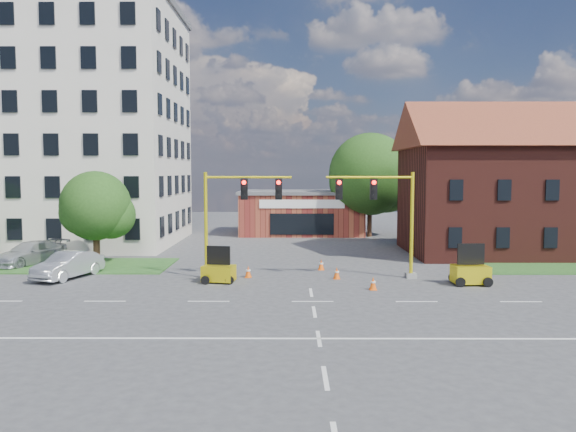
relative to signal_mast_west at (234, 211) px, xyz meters
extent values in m
plane|color=#3C3C3E|center=(4.36, -6.00, -3.92)|extent=(120.00, 120.00, 0.00)
cube|color=#204B1C|center=(-15.64, 4.00, -3.88)|extent=(22.00, 6.00, 0.08)
cube|color=silver|center=(-15.64, 16.00, 6.08)|extent=(18.00, 15.00, 20.00)
cube|color=#545356|center=(-15.64, 16.00, 16.38)|extent=(18.40, 15.40, 0.60)
cube|color=maroon|center=(4.36, 24.00, -1.92)|extent=(12.00, 8.00, 4.00)
cube|color=#545356|center=(4.36, 24.00, 0.23)|extent=(12.40, 8.40, 0.30)
cube|color=white|center=(4.36, 19.95, -0.72)|extent=(8.00, 0.10, 0.80)
cube|color=black|center=(4.36, 19.95, -2.62)|extent=(6.00, 0.10, 2.00)
cube|color=#4B1C16|center=(22.36, 10.00, 0.08)|extent=(20.00, 10.00, 8.00)
cylinder|color=#3D2416|center=(10.86, 21.00, -1.80)|extent=(0.44, 0.44, 4.25)
sphere|color=#214716|center=(10.86, 21.00, 2.07)|extent=(7.84, 7.84, 7.84)
sphere|color=#214716|center=(12.42, 21.30, 1.10)|extent=(5.49, 5.49, 5.49)
cylinder|color=#3D2416|center=(-9.64, 4.50, -2.51)|extent=(0.44, 0.44, 2.82)
sphere|color=#214716|center=(-9.64, 4.50, 0.05)|extent=(4.61, 4.61, 4.61)
sphere|color=#214716|center=(-8.72, 4.80, -0.59)|extent=(3.22, 3.22, 3.22)
cube|color=gray|center=(-1.64, 0.00, -3.77)|extent=(0.60, 0.60, 0.30)
cylinder|color=yellow|center=(-1.64, 0.00, -0.82)|extent=(0.20, 0.20, 6.20)
cylinder|color=yellow|center=(0.86, 0.00, 1.98)|extent=(5.00, 0.14, 0.14)
cube|color=black|center=(0.61, 0.00, 1.28)|extent=(0.40, 0.32, 1.20)
cube|color=black|center=(2.61, 0.00, 1.28)|extent=(0.40, 0.32, 1.20)
sphere|color=#FF0C07|center=(0.61, -0.18, 1.68)|extent=(0.24, 0.24, 0.24)
cube|color=gray|center=(10.36, 0.00, -3.77)|extent=(0.60, 0.60, 0.30)
cylinder|color=yellow|center=(10.36, 0.00, -0.82)|extent=(0.20, 0.20, 6.20)
cylinder|color=yellow|center=(7.86, 0.00, 1.98)|extent=(5.00, 0.14, 0.14)
cube|color=black|center=(8.11, 0.00, 1.28)|extent=(0.40, 0.32, 1.20)
cube|color=black|center=(6.11, 0.00, 1.28)|extent=(0.40, 0.32, 1.20)
sphere|color=#FF0C07|center=(8.11, -0.18, 1.68)|extent=(0.24, 0.24, 0.24)
cube|color=yellow|center=(-0.75, -1.35, -3.39)|extent=(1.93, 1.48, 0.87)
cube|color=black|center=(-0.75, -1.35, -2.38)|extent=(1.34, 0.38, 1.06)
cube|color=yellow|center=(13.23, -1.89, -3.34)|extent=(1.97, 1.37, 0.95)
cube|color=black|center=(13.23, -1.89, -2.22)|extent=(1.49, 0.20, 1.17)
cube|color=#FF5B0D|center=(0.80, 0.12, -3.90)|extent=(0.38, 0.38, 0.04)
cone|color=#FF5B0D|center=(0.80, 0.12, -3.57)|extent=(0.40, 0.40, 0.70)
cylinder|color=white|center=(0.80, 0.12, -3.50)|extent=(0.27, 0.27, 0.09)
cube|color=#FF5B0D|center=(5.24, 2.69, -3.90)|extent=(0.38, 0.38, 0.04)
cone|color=#FF5B0D|center=(5.24, 2.69, -3.57)|extent=(0.40, 0.40, 0.70)
cylinder|color=white|center=(5.24, 2.69, -3.50)|extent=(0.27, 0.27, 0.09)
cube|color=#FF5B0D|center=(7.65, -3.31, -3.90)|extent=(0.38, 0.38, 0.04)
cone|color=#FF5B0D|center=(7.65, -3.31, -3.57)|extent=(0.40, 0.40, 0.70)
cylinder|color=white|center=(7.65, -3.31, -3.50)|extent=(0.27, 0.27, 0.09)
cube|color=#FF5B0D|center=(5.98, -0.29, -3.90)|extent=(0.38, 0.38, 0.04)
cone|color=#FF5B0D|center=(5.98, -0.29, -3.57)|extent=(0.40, 0.40, 0.70)
cylinder|color=white|center=(5.98, -0.29, -3.50)|extent=(0.27, 0.27, 0.09)
imported|color=silver|center=(15.92, 7.37, -3.09)|extent=(6.13, 3.14, 1.66)
imported|color=#B2B5BA|center=(-9.72, -0.12, -3.15)|extent=(3.04, 4.98, 1.55)
imported|color=#B2B5BA|center=(-14.18, 4.68, -3.15)|extent=(4.17, 5.70, 1.53)
camera|label=1|loc=(3.31, -32.52, 2.30)|focal=35.00mm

